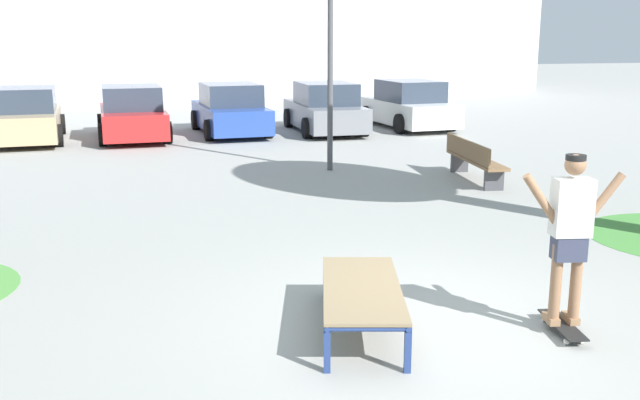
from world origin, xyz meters
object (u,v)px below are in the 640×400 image
(skater, at_px, (570,228))
(car_red, at_px, (132,114))
(car_grey, at_px, (325,109))
(car_blue, at_px, (230,111))
(skateboard, at_px, (562,325))
(park_bench, at_px, (473,159))
(car_tan, at_px, (26,117))
(skate_box, at_px, (362,291))
(car_white, at_px, (408,106))

(skater, height_order, car_red, skater)
(car_red, height_order, car_grey, same)
(skater, bearing_deg, car_blue, 93.06)
(skateboard, bearing_deg, car_blue, 93.06)
(skater, distance_m, car_blue, 15.55)
(car_red, relative_size, park_bench, 1.74)
(car_tan, relative_size, park_bench, 1.75)
(skateboard, distance_m, car_blue, 15.56)
(skate_box, height_order, skateboard, skate_box)
(skate_box, distance_m, skateboard, 2.01)
(park_bench, bearing_deg, car_tan, 137.89)
(car_blue, height_order, car_grey, same)
(car_grey, distance_m, car_white, 2.85)
(car_grey, bearing_deg, car_tan, 177.90)
(car_white, bearing_deg, car_blue, 179.20)
(car_grey, bearing_deg, car_red, 178.72)
(skateboard, height_order, skater, skater)
(car_white, bearing_deg, car_grey, -174.43)
(skate_box, xyz_separation_m, car_blue, (1.06, 14.92, 0.28))
(skateboard, xyz_separation_m, car_blue, (-0.83, 15.52, 0.61))
(car_grey, bearing_deg, skateboard, -97.52)
(car_red, bearing_deg, park_bench, -51.86)
(car_tan, height_order, car_blue, same)
(skateboard, bearing_deg, skater, 78.26)
(skate_box, bearing_deg, car_red, 96.89)
(skater, bearing_deg, car_tan, 112.78)
(skateboard, xyz_separation_m, park_bench, (2.76, 7.11, 0.37))
(skateboard, xyz_separation_m, car_grey, (2.00, 15.17, 0.61))
(skate_box, distance_m, park_bench, 7.99)
(car_red, relative_size, car_blue, 1.00)
(skater, bearing_deg, car_red, 103.48)
(skateboard, relative_size, car_blue, 0.19)
(car_tan, xyz_separation_m, car_blue, (5.67, 0.04, 0.00))
(skate_box, xyz_separation_m, car_white, (6.73, 14.84, 0.28))
(park_bench, bearing_deg, skater, -111.22)
(car_grey, bearing_deg, park_bench, -84.62)
(car_red, bearing_deg, car_white, 1.01)
(car_tan, height_order, car_white, same)
(car_red, distance_m, car_grey, 5.67)
(skater, distance_m, car_tan, 16.79)
(skateboard, relative_size, car_tan, 0.19)
(car_tan, bearing_deg, car_blue, 0.44)
(skater, relative_size, car_red, 0.40)
(car_red, bearing_deg, skateboard, -76.52)
(park_bench, bearing_deg, skateboard, -111.22)
(car_tan, distance_m, park_bench, 12.48)
(skate_box, bearing_deg, park_bench, 54.43)
(skate_box, xyz_separation_m, skateboard, (1.89, -0.61, -0.34))
(car_grey, relative_size, park_bench, 1.74)
(car_grey, relative_size, car_white, 0.99)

